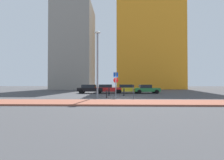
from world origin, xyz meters
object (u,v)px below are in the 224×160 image
object	(u,v)px
parked_car_black	(90,89)
street_lamp	(97,59)
traffic_bollard_mid	(109,92)
parked_car_red	(107,89)
parking_sign_post	(116,82)
traffic_bollard_near	(124,92)
traffic_bollard_far	(107,94)
parked_car_green	(146,89)
parked_car_yellow	(127,89)
parking_meter	(133,90)

from	to	relation	value
parked_car_black	street_lamp	world-z (taller)	street_lamp
traffic_bollard_mid	parked_car_red	bearing A→B (deg)	95.79
parking_sign_post	traffic_bollard_mid	bearing A→B (deg)	106.78
traffic_bollard_near	traffic_bollard_far	xyz separation A→B (m)	(-2.09, -2.86, -0.04)
parking_sign_post	traffic_bollard_near	bearing A→B (deg)	67.01
parked_car_green	traffic_bollard_far	distance (m)	9.91
traffic_bollard_near	traffic_bollard_far	bearing A→B (deg)	-126.14
parking_sign_post	traffic_bollard_far	bearing A→B (deg)	-160.30
traffic_bollard_near	parked_car_yellow	bearing A→B (deg)	81.66
traffic_bollard_mid	traffic_bollard_far	world-z (taller)	traffic_bollard_mid
parked_car_yellow	traffic_bollard_near	distance (m)	5.75
parked_car_yellow	traffic_bollard_near	bearing A→B (deg)	-98.34
traffic_bollard_near	traffic_bollard_far	world-z (taller)	traffic_bollard_near
parked_car_black	traffic_bollard_far	size ratio (longest dim) A/B	4.62
traffic_bollard_near	parked_car_green	bearing A→B (deg)	52.90
parking_sign_post	street_lamp	size ratio (longest dim) A/B	0.39
parked_car_black	parked_car_yellow	bearing A→B (deg)	3.62
parked_car_yellow	parking_sign_post	world-z (taller)	parking_sign_post
parked_car_black	traffic_bollard_near	world-z (taller)	parked_car_black
parked_car_black	traffic_bollard_far	xyz separation A→B (m)	(3.21, -8.16, -0.29)
parked_car_yellow	parked_car_green	size ratio (longest dim) A/B	1.00
parked_car_green	traffic_bollard_near	bearing A→B (deg)	-127.10
parked_car_red	traffic_bollard_far	world-z (taller)	parked_car_red
parked_car_red	traffic_bollard_near	size ratio (longest dim) A/B	4.43
parking_meter	parked_car_black	bearing A→B (deg)	126.95
parked_car_green	street_lamp	xyz separation A→B (m)	(-6.97, -8.13, 3.71)
parked_car_yellow	traffic_bollard_mid	bearing A→B (deg)	-118.93
parking_sign_post	traffic_bollard_mid	distance (m)	3.48
parked_car_black	parked_car_red	distance (m)	2.82
parking_meter	traffic_bollard_near	xyz separation A→B (m)	(-0.92, 2.97, -0.47)
parked_car_red	parked_car_yellow	size ratio (longest dim) A/B	1.07
street_lamp	parked_car_green	bearing A→B (deg)	49.42
traffic_bollard_mid	parked_car_yellow	bearing A→B (deg)	61.07
parked_car_green	parked_car_yellow	bearing A→B (deg)	168.49
parked_car_black	street_lamp	xyz separation A→B (m)	(2.17, -8.36, 3.69)
traffic_bollard_near	traffic_bollard_mid	bearing A→B (deg)	163.54
parked_car_red	parked_car_yellow	xyz separation A→B (m)	(3.33, 0.03, 0.00)
parked_car_yellow	parking_meter	distance (m)	8.66
parked_car_red	street_lamp	world-z (taller)	street_lamp
traffic_bollard_near	parked_car_black	bearing A→B (deg)	135.01
traffic_bollard_far	street_lamp	bearing A→B (deg)	-169.11
parked_car_red	parking_sign_post	world-z (taller)	parking_sign_post
parking_sign_post	traffic_bollard_mid	size ratio (longest dim) A/B	2.85
traffic_bollard_mid	parking_sign_post	bearing A→B (deg)	-73.22
parking_sign_post	parked_car_black	bearing A→B (deg)	118.58
parked_car_red	parking_sign_post	bearing A→B (deg)	-79.96
traffic_bollard_near	traffic_bollard_far	size ratio (longest dim) A/B	1.09
parked_car_yellow	parked_car_green	bearing A→B (deg)	-11.51
parked_car_green	traffic_bollard_far	world-z (taller)	parked_car_green
parking_meter	traffic_bollard_near	bearing A→B (deg)	107.22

